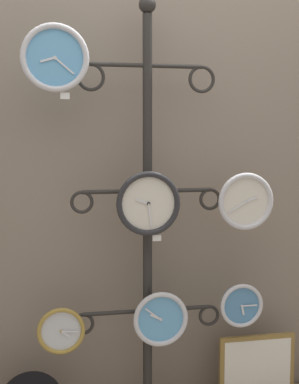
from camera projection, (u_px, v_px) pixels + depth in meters
The scene contains 11 objects.
shop_wall at pixel (141, 135), 2.63m from camera, with size 4.40×0.04×2.80m.
display_stand at pixel (147, 271), 2.54m from camera, with size 0.72×0.39×2.02m.
clock_top_left at pixel (55, 58), 2.27m from camera, with size 0.29×0.04×0.29m.
clock_middle_center at pixel (148, 203), 2.42m from camera, with size 0.30×0.04×0.30m.
clock_middle_right at pixel (245, 201), 2.50m from camera, with size 0.27×0.04×0.27m.
clock_bottom_left at pixel (61, 331), 2.40m from camera, with size 0.22×0.04×0.22m.
clock_bottom_center at pixel (161, 319), 2.49m from camera, with size 0.26×0.04×0.26m.
clock_bottom_right at pixel (241, 305), 2.56m from camera, with size 0.21×0.04×0.21m.
picture_frame at pixel (257, 369), 2.67m from camera, with size 0.39×0.02×0.35m.
price_tag_upper at pixel (65, 96), 2.29m from camera, with size 0.04×0.00×0.03m.
price_tag_mid at pixel (157, 238), 2.44m from camera, with size 0.04×0.00×0.03m.
Camera 1 is at (-0.47, -2.04, 1.39)m, focal length 50.00 mm.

